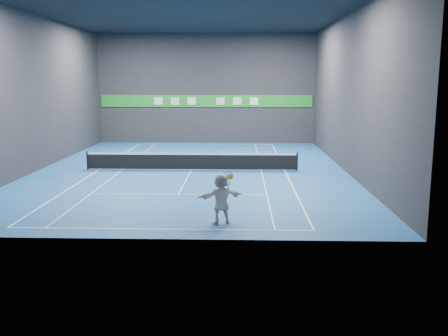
{
  "coord_description": "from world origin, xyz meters",
  "views": [
    {
      "loc": [
        2.86,
        -28.91,
        5.25
      ],
      "look_at": [
        2.17,
        -7.78,
        1.5
      ],
      "focal_mm": 40.0,
      "sensor_mm": 36.0,
      "label": 1
    }
  ],
  "objects_px": {
    "player": "(221,198)",
    "tennis_net": "(191,161)",
    "tennis_ball": "(220,153)",
    "tennis_racket": "(229,177)"
  },
  "relations": [
    {
      "from": "tennis_net",
      "to": "tennis_ball",
      "type": "bearing_deg",
      "value": -79.09
    },
    {
      "from": "player",
      "to": "tennis_net",
      "type": "height_order",
      "value": "player"
    },
    {
      "from": "player",
      "to": "tennis_racket",
      "type": "bearing_deg",
      "value": 167.01
    },
    {
      "from": "tennis_ball",
      "to": "tennis_net",
      "type": "bearing_deg",
      "value": 100.91
    },
    {
      "from": "player",
      "to": "tennis_net",
      "type": "xyz_separation_m",
      "value": [
        -2.17,
        11.06,
        -0.4
      ]
    },
    {
      "from": "tennis_ball",
      "to": "tennis_net",
      "type": "height_order",
      "value": "tennis_ball"
    },
    {
      "from": "tennis_ball",
      "to": "tennis_racket",
      "type": "relative_size",
      "value": 0.08
    },
    {
      "from": "player",
      "to": "tennis_net",
      "type": "bearing_deg",
      "value": -101.63
    },
    {
      "from": "tennis_racket",
      "to": "tennis_net",
      "type": "bearing_deg",
      "value": 102.53
    },
    {
      "from": "player",
      "to": "tennis_racket",
      "type": "distance_m",
      "value": 0.85
    }
  ]
}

